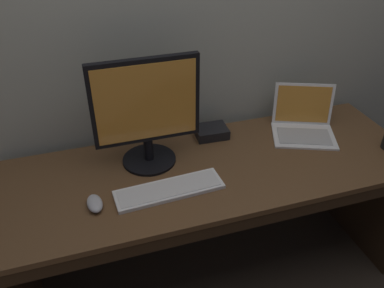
{
  "coord_description": "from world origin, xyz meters",
  "views": [
    {
      "loc": [
        -0.54,
        -1.35,
        1.82
      ],
      "look_at": [
        -0.11,
        0.0,
        0.87
      ],
      "focal_mm": 37.39,
      "sensor_mm": 36.0,
      "label": 1
    }
  ],
  "objects_px": {
    "external_drive_box": "(211,132)",
    "laptop_white": "(303,122)",
    "external_monitor": "(146,110)",
    "wired_keyboard": "(169,190)",
    "computer_mouse": "(95,203)"
  },
  "relations": [
    {
      "from": "laptop_white",
      "to": "computer_mouse",
      "type": "distance_m",
      "value": 1.11
    },
    {
      "from": "computer_mouse",
      "to": "external_drive_box",
      "type": "xyz_separation_m",
      "value": [
        0.62,
        0.36,
        0.0
      ]
    },
    {
      "from": "laptop_white",
      "to": "external_monitor",
      "type": "distance_m",
      "value": 0.83
    },
    {
      "from": "laptop_white",
      "to": "external_drive_box",
      "type": "bearing_deg",
      "value": 167.9
    },
    {
      "from": "laptop_white",
      "to": "wired_keyboard",
      "type": "height_order",
      "value": "laptop_white"
    },
    {
      "from": "external_drive_box",
      "to": "external_monitor",
      "type": "bearing_deg",
      "value": -159.66
    },
    {
      "from": "laptop_white",
      "to": "wired_keyboard",
      "type": "distance_m",
      "value": 0.81
    },
    {
      "from": "external_drive_box",
      "to": "computer_mouse",
      "type": "bearing_deg",
      "value": -149.95
    },
    {
      "from": "external_monitor",
      "to": "wired_keyboard",
      "type": "bearing_deg",
      "value": -81.7
    },
    {
      "from": "external_drive_box",
      "to": "laptop_white",
      "type": "bearing_deg",
      "value": -12.1
    },
    {
      "from": "external_monitor",
      "to": "external_drive_box",
      "type": "height_order",
      "value": "external_monitor"
    },
    {
      "from": "laptop_white",
      "to": "external_drive_box",
      "type": "xyz_separation_m",
      "value": [
        -0.46,
        0.1,
        -0.03
      ]
    },
    {
      "from": "computer_mouse",
      "to": "external_drive_box",
      "type": "height_order",
      "value": "external_drive_box"
    },
    {
      "from": "wired_keyboard",
      "to": "external_drive_box",
      "type": "bearing_deg",
      "value": 48.41
    },
    {
      "from": "wired_keyboard",
      "to": "laptop_white",
      "type": "bearing_deg",
      "value": 18.1
    }
  ]
}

